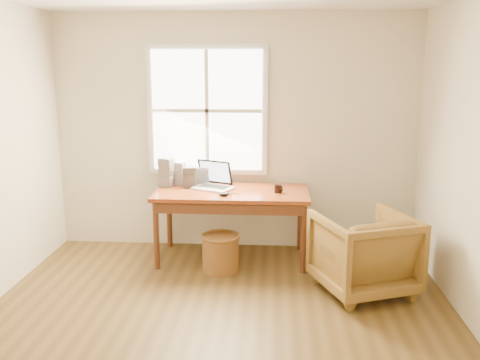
{
  "coord_description": "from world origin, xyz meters",
  "views": [
    {
      "loc": [
        0.44,
        -3.62,
        2.06
      ],
      "look_at": [
        0.1,
        1.65,
        0.9
      ],
      "focal_mm": 40.0,
      "sensor_mm": 36.0,
      "label": 1
    }
  ],
  "objects_px": {
    "wicker_stool": "(221,253)",
    "armchair": "(364,253)",
    "coffee_mug": "(278,189)",
    "desk": "(232,193)",
    "laptop": "(213,175)",
    "cd_stack_a": "(179,173)"
  },
  "relations": [
    {
      "from": "wicker_stool",
      "to": "armchair",
      "type": "bearing_deg",
      "value": -16.72
    },
    {
      "from": "armchair",
      "to": "coffee_mug",
      "type": "xyz_separation_m",
      "value": [
        -0.78,
        0.7,
        0.42
      ]
    },
    {
      "from": "desk",
      "to": "coffee_mug",
      "type": "height_order",
      "value": "coffee_mug"
    },
    {
      "from": "laptop",
      "to": "desk",
      "type": "bearing_deg",
      "value": 9.36
    },
    {
      "from": "coffee_mug",
      "to": "cd_stack_a",
      "type": "relative_size",
      "value": 0.34
    },
    {
      "from": "desk",
      "to": "cd_stack_a",
      "type": "height_order",
      "value": "cd_stack_a"
    },
    {
      "from": "desk",
      "to": "armchair",
      "type": "height_order",
      "value": "desk"
    },
    {
      "from": "coffee_mug",
      "to": "armchair",
      "type": "bearing_deg",
      "value": -44.85
    },
    {
      "from": "armchair",
      "to": "cd_stack_a",
      "type": "height_order",
      "value": "cd_stack_a"
    },
    {
      "from": "armchair",
      "to": "laptop",
      "type": "xyz_separation_m",
      "value": [
        -1.47,
        0.81,
        0.53
      ]
    },
    {
      "from": "armchair",
      "to": "laptop",
      "type": "height_order",
      "value": "laptop"
    },
    {
      "from": "desk",
      "to": "wicker_stool",
      "type": "bearing_deg",
      "value": -103.85
    },
    {
      "from": "desk",
      "to": "armchair",
      "type": "relative_size",
      "value": 1.96
    },
    {
      "from": "desk",
      "to": "wicker_stool",
      "type": "height_order",
      "value": "desk"
    },
    {
      "from": "armchair",
      "to": "desk",
      "type": "bearing_deg",
      "value": -52.02
    },
    {
      "from": "laptop",
      "to": "coffee_mug",
      "type": "height_order",
      "value": "laptop"
    },
    {
      "from": "wicker_stool",
      "to": "laptop",
      "type": "distance_m",
      "value": 0.83
    },
    {
      "from": "cd_stack_a",
      "to": "laptop",
      "type": "bearing_deg",
      "value": -26.71
    },
    {
      "from": "laptop",
      "to": "cd_stack_a",
      "type": "xyz_separation_m",
      "value": [
        -0.4,
        0.2,
        -0.03
      ]
    },
    {
      "from": "desk",
      "to": "armchair",
      "type": "bearing_deg",
      "value": -30.84
    },
    {
      "from": "armchair",
      "to": "wicker_stool",
      "type": "relative_size",
      "value": 2.23
    },
    {
      "from": "laptop",
      "to": "coffee_mug",
      "type": "bearing_deg",
      "value": 15.55
    }
  ]
}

